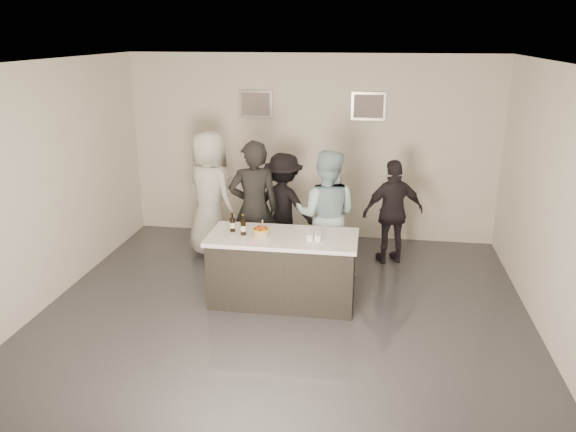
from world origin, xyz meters
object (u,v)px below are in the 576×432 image
Objects in this scene: bar_counter at (283,269)px; cake at (261,233)px; person_guest_left at (210,194)px; person_main_black at (254,209)px; person_guest_back at (284,207)px; person_guest_right at (393,212)px; beer_bottle_a at (232,222)px; beer_bottle_b at (243,225)px; person_main_blue at (326,215)px.

bar_counter is 9.06× the size of cake.
person_guest_left is at bearing 126.37° from cake.
person_main_black is 0.74m from person_guest_back.
person_guest_right reaches higher than bar_counter.
person_guest_left is (-0.70, 1.38, -0.06)m from beer_bottle_a.
beer_bottle_b reaches higher than bar_counter.
cake is 0.11× the size of person_guest_left.
person_main_blue is (0.73, 0.89, -0.03)m from cake.
cake is 2.30m from person_guest_right.
beer_bottle_a is at bearing 16.34° from person_guest_right.
beer_bottle_a is at bearing 152.06° from person_guest_left.
person_main_blue is (0.47, 0.85, 0.46)m from bar_counter.
bar_counter is 0.96× the size of person_main_black.
beer_bottle_b is 0.14× the size of person_main_blue.
person_main_blue is 0.94× the size of person_guest_left.
bar_counter is 7.15× the size of beer_bottle_b.
beer_bottle_a is 0.13× the size of person_main_black.
person_main_black is at bearing 0.50° from person_guest_right.
person_main_blue is 0.94m from person_guest_back.
bar_counter is at bearing 66.30° from person_main_blue.
person_guest_left reaches higher than person_main_blue.
cake is at bearing 1.76° from beer_bottle_b.
cake is 0.79× the size of beer_bottle_b.
beer_bottle_a and beer_bottle_b have the same top height.
bar_counter is at bearing 104.77° from person_main_black.
beer_bottle_b is at bearing -31.29° from beer_bottle_a.
bar_counter is 1.14× the size of person_guest_back.
person_guest_left reaches higher than bar_counter.
person_main_black is (0.11, 0.78, -0.06)m from beer_bottle_a.
person_guest_back reaches higher than bar_counter.
bar_counter is 0.76m from beer_bottle_b.
person_main_blue is at bearing 43.15° from beer_bottle_b.
person_guest_right is (2.05, 1.48, -0.24)m from beer_bottle_a.
cake is at bearing 55.49° from person_main_blue.
beer_bottle_b is (-0.22, -0.01, 0.09)m from cake.
person_guest_right is at bearing -158.72° from person_guest_back.
beer_bottle_a is at bearing 63.34° from person_main_black.
person_main_blue is (1.12, 0.80, -0.12)m from beer_bottle_a.
person_main_blue is 1.12× the size of person_guest_back.
beer_bottle_a reaches higher than cake.
person_guest_back is at bearing -134.14° from person_main_black.
beer_bottle_a is 0.16× the size of person_guest_back.
person_main_black is (-0.27, 0.87, 0.03)m from cake.
person_main_blue is at bearing 16.67° from person_guest_right.
beer_bottle_b is 0.17× the size of person_guest_right.
person_guest_left reaches higher than beer_bottle_b.
person_guest_left is 1.19× the size of person_guest_back.
person_guest_right is (1.40, 1.53, 0.34)m from bar_counter.
person_main_blue reaches higher than person_guest_back.
person_main_blue is 1.91m from person_guest_left.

